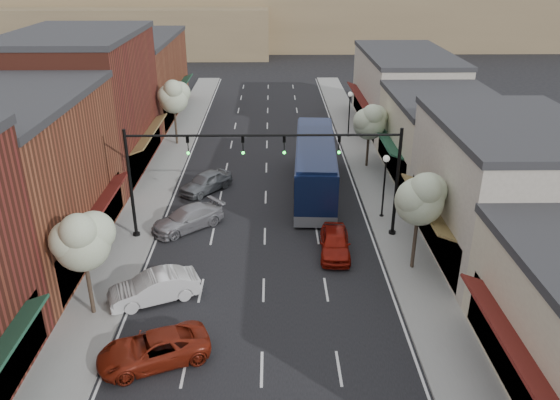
{
  "coord_description": "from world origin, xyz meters",
  "views": [
    {
      "loc": [
        0.51,
        -22.21,
        16.19
      ],
      "look_at": [
        0.96,
        8.64,
        2.2
      ],
      "focal_mm": 35.0,
      "sensor_mm": 36.0,
      "label": 1
    }
  ],
  "objects_px": {
    "signal_mast_left": "(169,168)",
    "tree_left_near": "(82,239)",
    "tree_left_far": "(174,96)",
    "parked_car_c": "(188,218)",
    "tree_right_far": "(370,121)",
    "parked_car_b": "(154,288)",
    "tree_right_near": "(421,197)",
    "coach_bus": "(315,166)",
    "signal_mast_right": "(358,167)",
    "parked_car_d": "(206,182)",
    "lamp_post_far": "(350,107)",
    "parked_car_a": "(153,349)",
    "lamp_post_near": "(385,176)",
    "red_hatchback": "(335,243)"
  },
  "relations": [
    {
      "from": "tree_left_far",
      "to": "parked_car_a",
      "type": "distance_m",
      "value": 29.85
    },
    {
      "from": "tree_left_far",
      "to": "red_hatchback",
      "type": "height_order",
      "value": "tree_left_far"
    },
    {
      "from": "lamp_post_near",
      "to": "parked_car_b",
      "type": "bearing_deg",
      "value": -145.04
    },
    {
      "from": "tree_right_near",
      "to": "lamp_post_far",
      "type": "distance_m",
      "value": 24.11
    },
    {
      "from": "signal_mast_right",
      "to": "coach_bus",
      "type": "relative_size",
      "value": 0.63
    },
    {
      "from": "lamp_post_near",
      "to": "parked_car_a",
      "type": "bearing_deg",
      "value": -131.81
    },
    {
      "from": "lamp_post_near",
      "to": "tree_left_near",
      "type": "bearing_deg",
      "value": -146.67
    },
    {
      "from": "parked_car_b",
      "to": "parked_car_c",
      "type": "bearing_deg",
      "value": 152.46
    },
    {
      "from": "coach_bus",
      "to": "lamp_post_far",
      "type": "bearing_deg",
      "value": 75.63
    },
    {
      "from": "signal_mast_left",
      "to": "parked_car_a",
      "type": "relative_size",
      "value": 1.72
    },
    {
      "from": "tree_left_far",
      "to": "parked_car_b",
      "type": "relative_size",
      "value": 1.35
    },
    {
      "from": "parked_car_d",
      "to": "lamp_post_near",
      "type": "bearing_deg",
      "value": 17.92
    },
    {
      "from": "signal_mast_left",
      "to": "parked_car_a",
      "type": "height_order",
      "value": "signal_mast_left"
    },
    {
      "from": "signal_mast_right",
      "to": "red_hatchback",
      "type": "relative_size",
      "value": 1.91
    },
    {
      "from": "tree_right_near",
      "to": "tree_left_near",
      "type": "distance_m",
      "value": 17.08
    },
    {
      "from": "signal_mast_right",
      "to": "parked_car_b",
      "type": "height_order",
      "value": "signal_mast_right"
    },
    {
      "from": "signal_mast_right",
      "to": "signal_mast_left",
      "type": "xyz_separation_m",
      "value": [
        -11.24,
        0.0,
        0.0
      ]
    },
    {
      "from": "tree_left_near",
      "to": "parked_car_d",
      "type": "xyz_separation_m",
      "value": [
        3.82,
        15.22,
        -3.47
      ]
    },
    {
      "from": "signal_mast_left",
      "to": "parked_car_c",
      "type": "xyz_separation_m",
      "value": [
        0.67,
        1.18,
        -3.91
      ]
    },
    {
      "from": "signal_mast_right",
      "to": "lamp_post_near",
      "type": "xyz_separation_m",
      "value": [
        2.18,
        2.5,
        -1.62
      ]
    },
    {
      "from": "lamp_post_far",
      "to": "parked_car_c",
      "type": "height_order",
      "value": "lamp_post_far"
    },
    {
      "from": "signal_mast_left",
      "to": "lamp_post_near",
      "type": "height_order",
      "value": "signal_mast_left"
    },
    {
      "from": "signal_mast_right",
      "to": "tree_left_far",
      "type": "bearing_deg",
      "value": 127.71
    },
    {
      "from": "coach_bus",
      "to": "parked_car_a",
      "type": "relative_size",
      "value": 2.7
    },
    {
      "from": "lamp_post_far",
      "to": "parked_car_d",
      "type": "relative_size",
      "value": 1.01
    },
    {
      "from": "signal_mast_right",
      "to": "parked_car_d",
      "type": "bearing_deg",
      "value": 144.54
    },
    {
      "from": "signal_mast_left",
      "to": "coach_bus",
      "type": "height_order",
      "value": "signal_mast_left"
    },
    {
      "from": "red_hatchback",
      "to": "parked_car_a",
      "type": "relative_size",
      "value": 0.9
    },
    {
      "from": "signal_mast_left",
      "to": "tree_right_far",
      "type": "distance_m",
      "value": 18.39
    },
    {
      "from": "tree_left_near",
      "to": "red_hatchback",
      "type": "height_order",
      "value": "tree_left_near"
    },
    {
      "from": "tree_right_far",
      "to": "parked_car_b",
      "type": "height_order",
      "value": "tree_right_far"
    },
    {
      "from": "signal_mast_left",
      "to": "parked_car_b",
      "type": "distance_m",
      "value": 7.84
    },
    {
      "from": "tree_right_far",
      "to": "lamp_post_far",
      "type": "bearing_deg",
      "value": 93.88
    },
    {
      "from": "signal_mast_left",
      "to": "tree_right_near",
      "type": "relative_size",
      "value": 1.38
    },
    {
      "from": "tree_left_near",
      "to": "parked_car_b",
      "type": "bearing_deg",
      "value": 24.42
    },
    {
      "from": "signal_mast_right",
      "to": "lamp_post_far",
      "type": "relative_size",
      "value": 1.85
    },
    {
      "from": "signal_mast_left",
      "to": "tree_left_near",
      "type": "distance_m",
      "value": 8.48
    },
    {
      "from": "tree_right_near",
      "to": "lamp_post_far",
      "type": "height_order",
      "value": "tree_right_near"
    },
    {
      "from": "lamp_post_far",
      "to": "parked_car_d",
      "type": "xyz_separation_m",
      "value": [
        -12.24,
        -12.84,
        -2.26
      ]
    },
    {
      "from": "tree_left_near",
      "to": "lamp_post_far",
      "type": "bearing_deg",
      "value": 60.22
    },
    {
      "from": "parked_car_d",
      "to": "tree_left_far",
      "type": "bearing_deg",
      "value": 148.27
    },
    {
      "from": "tree_right_far",
      "to": "lamp_post_far",
      "type": "relative_size",
      "value": 1.22
    },
    {
      "from": "parked_car_d",
      "to": "parked_car_c",
      "type": "bearing_deg",
      "value": -56.18
    },
    {
      "from": "lamp_post_far",
      "to": "parked_car_a",
      "type": "height_order",
      "value": "lamp_post_far"
    },
    {
      "from": "tree_left_far",
      "to": "coach_bus",
      "type": "distance_m",
      "value": 16.3
    },
    {
      "from": "tree_left_near",
      "to": "parked_car_b",
      "type": "height_order",
      "value": "tree_left_near"
    },
    {
      "from": "tree_left_far",
      "to": "parked_car_c",
      "type": "height_order",
      "value": "tree_left_far"
    },
    {
      "from": "tree_left_near",
      "to": "tree_right_near",
      "type": "bearing_deg",
      "value": 13.55
    },
    {
      "from": "tree_left_near",
      "to": "coach_bus",
      "type": "bearing_deg",
      "value": 51.87
    },
    {
      "from": "tree_right_near",
      "to": "tree_right_far",
      "type": "xyz_separation_m",
      "value": [
        0.0,
        16.0,
        -0.46
      ]
    }
  ]
}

